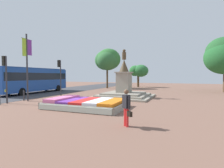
{
  "coord_description": "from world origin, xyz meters",
  "views": [
    {
      "loc": [
        8.06,
        -12.73,
        2.3
      ],
      "look_at": [
        1.93,
        2.04,
        1.53
      ],
      "focal_mm": 28.0,
      "sensor_mm": 36.0,
      "label": 1
    }
  ],
  "objects_px": {
    "statue_monument": "(124,90)",
    "traffic_light_mid_block": "(60,71)",
    "traffic_light_near_crossing": "(5,71)",
    "banner_pole": "(27,64)",
    "pedestrian_with_handbag": "(126,106)",
    "city_bus": "(34,79)",
    "kerb_bollard_mid_a": "(24,95)",
    "flower_planter": "(86,104)"
  },
  "relations": [
    {
      "from": "traffic_light_mid_block",
      "to": "traffic_light_near_crossing",
      "type": "bearing_deg",
      "value": -92.54
    },
    {
      "from": "statue_monument",
      "to": "traffic_light_near_crossing",
      "type": "relative_size",
      "value": 1.48
    },
    {
      "from": "city_bus",
      "to": "pedestrian_with_handbag",
      "type": "height_order",
      "value": "city_bus"
    },
    {
      "from": "statue_monument",
      "to": "city_bus",
      "type": "bearing_deg",
      "value": -178.81
    },
    {
      "from": "statue_monument",
      "to": "traffic_light_mid_block",
      "type": "height_order",
      "value": "statue_monument"
    },
    {
      "from": "statue_monument",
      "to": "pedestrian_with_handbag",
      "type": "bearing_deg",
      "value": -70.78
    },
    {
      "from": "traffic_light_near_crossing",
      "to": "banner_pole",
      "type": "bearing_deg",
      "value": 72.01
    },
    {
      "from": "statue_monument",
      "to": "traffic_light_mid_block",
      "type": "distance_m",
      "value": 7.76
    },
    {
      "from": "flower_planter",
      "to": "city_bus",
      "type": "height_order",
      "value": "city_bus"
    },
    {
      "from": "statue_monument",
      "to": "traffic_light_near_crossing",
      "type": "xyz_separation_m",
      "value": [
        -7.67,
        -7.69,
        1.86
      ]
    },
    {
      "from": "banner_pole",
      "to": "city_bus",
      "type": "relative_size",
      "value": 0.56
    },
    {
      "from": "statue_monument",
      "to": "pedestrian_with_handbag",
      "type": "xyz_separation_m",
      "value": [
        3.54,
        -10.16,
        0.13
      ]
    },
    {
      "from": "traffic_light_mid_block",
      "to": "flower_planter",
      "type": "bearing_deg",
      "value": -39.15
    },
    {
      "from": "traffic_light_mid_block",
      "to": "pedestrian_with_handbag",
      "type": "height_order",
      "value": "traffic_light_mid_block"
    },
    {
      "from": "banner_pole",
      "to": "pedestrian_with_handbag",
      "type": "bearing_deg",
      "value": -21.23
    },
    {
      "from": "statue_monument",
      "to": "city_bus",
      "type": "relative_size",
      "value": 0.54
    },
    {
      "from": "statue_monument",
      "to": "traffic_light_near_crossing",
      "type": "bearing_deg",
      "value": -134.93
    },
    {
      "from": "traffic_light_near_crossing",
      "to": "kerb_bollard_mid_a",
      "type": "height_order",
      "value": "traffic_light_near_crossing"
    },
    {
      "from": "flower_planter",
      "to": "traffic_light_near_crossing",
      "type": "height_order",
      "value": "traffic_light_near_crossing"
    },
    {
      "from": "statue_monument",
      "to": "kerb_bollard_mid_a",
      "type": "xyz_separation_m",
      "value": [
        -7.74,
        -5.91,
        -0.32
      ]
    },
    {
      "from": "city_bus",
      "to": "kerb_bollard_mid_a",
      "type": "xyz_separation_m",
      "value": [
        4.74,
        -5.65,
        -1.4
      ]
    },
    {
      "from": "statue_monument",
      "to": "pedestrian_with_handbag",
      "type": "height_order",
      "value": "statue_monument"
    },
    {
      "from": "banner_pole",
      "to": "pedestrian_with_handbag",
      "type": "xyz_separation_m",
      "value": [
        10.67,
        -4.15,
        -2.43
      ]
    },
    {
      "from": "banner_pole",
      "to": "traffic_light_near_crossing",
      "type": "bearing_deg",
      "value": -107.99
    },
    {
      "from": "statue_monument",
      "to": "kerb_bollard_mid_a",
      "type": "bearing_deg",
      "value": -142.63
    },
    {
      "from": "city_bus",
      "to": "pedestrian_with_handbag",
      "type": "bearing_deg",
      "value": -31.71
    },
    {
      "from": "traffic_light_near_crossing",
      "to": "kerb_bollard_mid_a",
      "type": "xyz_separation_m",
      "value": [
        -0.07,
        1.78,
        -2.19
      ]
    },
    {
      "from": "statue_monument",
      "to": "traffic_light_mid_block",
      "type": "xyz_separation_m",
      "value": [
        -7.39,
        -1.26,
        2.03
      ]
    },
    {
      "from": "city_bus",
      "to": "statue_monument",
      "type": "bearing_deg",
      "value": 1.19
    },
    {
      "from": "traffic_light_near_crossing",
      "to": "pedestrian_with_handbag",
      "type": "distance_m",
      "value": 11.61
    },
    {
      "from": "traffic_light_mid_block",
      "to": "statue_monument",
      "type": "bearing_deg",
      "value": 9.64
    },
    {
      "from": "traffic_light_mid_block",
      "to": "pedestrian_with_handbag",
      "type": "xyz_separation_m",
      "value": [
        10.93,
        -8.9,
        -1.89
      ]
    },
    {
      "from": "traffic_light_near_crossing",
      "to": "pedestrian_with_handbag",
      "type": "height_order",
      "value": "traffic_light_near_crossing"
    },
    {
      "from": "flower_planter",
      "to": "statue_monument",
      "type": "relative_size",
      "value": 0.98
    },
    {
      "from": "traffic_light_mid_block",
      "to": "kerb_bollard_mid_a",
      "type": "height_order",
      "value": "traffic_light_mid_block"
    },
    {
      "from": "traffic_light_near_crossing",
      "to": "banner_pole",
      "type": "height_order",
      "value": "banner_pole"
    },
    {
      "from": "traffic_light_near_crossing",
      "to": "traffic_light_mid_block",
      "type": "xyz_separation_m",
      "value": [
        0.29,
        6.44,
        0.16
      ]
    },
    {
      "from": "flower_planter",
      "to": "statue_monument",
      "type": "distance_m",
      "value": 6.85
    },
    {
      "from": "flower_planter",
      "to": "traffic_light_mid_block",
      "type": "relative_size",
      "value": 1.38
    },
    {
      "from": "banner_pole",
      "to": "pedestrian_with_handbag",
      "type": "height_order",
      "value": "banner_pole"
    },
    {
      "from": "banner_pole",
      "to": "kerb_bollard_mid_a",
      "type": "relative_size",
      "value": 6.43
    },
    {
      "from": "statue_monument",
      "to": "pedestrian_with_handbag",
      "type": "relative_size",
      "value": 3.44
    }
  ]
}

